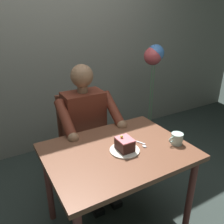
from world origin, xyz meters
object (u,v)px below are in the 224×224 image
object	(u,v)px
seated_person	(88,130)
dessert_spoon	(142,144)
balloon_display	(153,69)
coffee_cup	(177,138)
cake_slice	(125,144)
chair	(81,135)
dining_table	(118,160)

from	to	relation	value
seated_person	dessert_spoon	world-z (taller)	seated_person
balloon_display	coffee_cup	bearing A→B (deg)	59.76
cake_slice	balloon_display	world-z (taller)	balloon_display
chair	dessert_spoon	distance (m)	0.78
seated_person	coffee_cup	world-z (taller)	seated_person
dining_table	dessert_spoon	xyz separation A→B (m)	(-0.19, 0.03, 0.09)
seated_person	coffee_cup	size ratio (longest dim) A/B	9.98
coffee_cup	dessert_spoon	world-z (taller)	coffee_cup
chair	balloon_display	world-z (taller)	balloon_display
dining_table	cake_slice	distance (m)	0.15
chair	cake_slice	bearing A→B (deg)	92.49
seated_person	cake_slice	xyz separation A→B (m)	(-0.03, 0.56, 0.14)
seated_person	cake_slice	world-z (taller)	seated_person
seated_person	balloon_display	size ratio (longest dim) A/B	0.95
coffee_cup	cake_slice	bearing A→B (deg)	-15.60
dining_table	balloon_display	world-z (taller)	balloon_display
dining_table	seated_person	world-z (taller)	seated_person
seated_person	coffee_cup	distance (m)	0.79
coffee_cup	balloon_display	world-z (taller)	balloon_display
cake_slice	balloon_display	distance (m)	1.38
dining_table	seated_person	distance (m)	0.52
dessert_spoon	balloon_display	bearing A→B (deg)	-132.16
dessert_spoon	coffee_cup	bearing A→B (deg)	153.65
cake_slice	coffee_cup	world-z (taller)	cake_slice
balloon_display	dining_table	bearing A→B (deg)	41.12
cake_slice	dessert_spoon	world-z (taller)	cake_slice
cake_slice	dessert_spoon	distance (m)	0.16
coffee_cup	dessert_spoon	bearing A→B (deg)	-26.35
coffee_cup	balloon_display	xyz separation A→B (m)	(-0.60, -1.04, 0.24)
dessert_spoon	balloon_display	distance (m)	1.28
seated_person	coffee_cup	bearing A→B (deg)	122.13
chair	balloon_display	bearing A→B (deg)	-168.97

